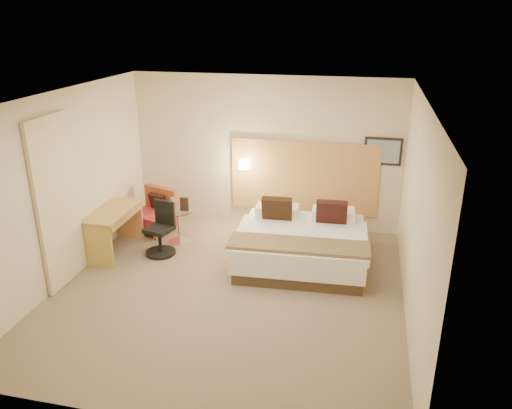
% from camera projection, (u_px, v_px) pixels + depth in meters
% --- Properties ---
extents(floor, '(4.80, 5.00, 0.02)m').
position_uv_depth(floor, '(229.00, 291.00, 7.06)').
color(floor, '#786650').
rests_on(floor, ground).
extents(ceiling, '(4.80, 5.00, 0.02)m').
position_uv_depth(ceiling, '(224.00, 97.00, 6.08)').
color(ceiling, white).
rests_on(ceiling, floor).
extents(wall_back, '(4.80, 0.02, 2.70)m').
position_uv_depth(wall_back, '(265.00, 153.00, 8.85)').
color(wall_back, beige).
rests_on(wall_back, floor).
extents(wall_front, '(4.80, 0.02, 2.70)m').
position_uv_depth(wall_front, '(147.00, 302.00, 4.28)').
color(wall_front, beige).
rests_on(wall_front, floor).
extents(wall_left, '(0.02, 5.00, 2.70)m').
position_uv_depth(wall_left, '(63.00, 188.00, 7.06)').
color(wall_left, beige).
rests_on(wall_left, floor).
extents(wall_right, '(0.02, 5.00, 2.70)m').
position_uv_depth(wall_right, '(417.00, 217.00, 6.07)').
color(wall_right, beige).
rests_on(wall_right, floor).
extents(headboard_panel, '(2.60, 0.04, 1.30)m').
position_uv_depth(headboard_panel, '(303.00, 177.00, 8.81)').
color(headboard_panel, '#BB8848').
rests_on(headboard_panel, wall_back).
extents(art_frame, '(0.62, 0.03, 0.47)m').
position_uv_depth(art_frame, '(383.00, 151.00, 8.35)').
color(art_frame, black).
rests_on(art_frame, wall_back).
extents(art_canvas, '(0.54, 0.01, 0.39)m').
position_uv_depth(art_canvas, '(383.00, 152.00, 8.34)').
color(art_canvas, gray).
rests_on(art_canvas, wall_back).
extents(lamp_arm, '(0.02, 0.12, 0.02)m').
position_uv_depth(lamp_arm, '(245.00, 164.00, 8.91)').
color(lamp_arm, silver).
rests_on(lamp_arm, wall_back).
extents(lamp_shade, '(0.15, 0.15, 0.15)m').
position_uv_depth(lamp_shade, '(244.00, 164.00, 8.86)').
color(lamp_shade, '#FFEDC6').
rests_on(lamp_shade, wall_back).
extents(curtain, '(0.06, 0.90, 2.42)m').
position_uv_depth(curtain, '(57.00, 203.00, 6.87)').
color(curtain, beige).
rests_on(curtain, wall_left).
extents(bottle_a, '(0.07, 0.07, 0.21)m').
position_uv_depth(bottle_a, '(173.00, 204.00, 8.33)').
color(bottle_a, '#77A4B9').
rests_on(bottle_a, side_table).
extents(menu_folder, '(0.14, 0.07, 0.23)m').
position_uv_depth(menu_folder, '(184.00, 204.00, 8.28)').
color(menu_folder, '#301E13').
rests_on(menu_folder, side_table).
extents(bed, '(2.06, 2.01, 0.96)m').
position_uv_depth(bed, '(302.00, 242.00, 7.79)').
color(bed, '#433421').
rests_on(bed, floor).
extents(lounge_chair, '(0.87, 0.82, 0.75)m').
position_uv_depth(lounge_chair, '(155.00, 214.00, 8.93)').
color(lounge_chair, tan).
rests_on(lounge_chair, floor).
extents(side_table, '(0.60, 0.60, 0.58)m').
position_uv_depth(side_table, '(179.00, 224.00, 8.43)').
color(side_table, white).
rests_on(side_table, floor).
extents(desk, '(0.56, 1.18, 0.74)m').
position_uv_depth(desk, '(114.00, 219.00, 7.99)').
color(desk, '#B38C46').
rests_on(desk, floor).
extents(desk_chair, '(0.58, 0.58, 0.86)m').
position_uv_depth(desk_chair, '(161.00, 233.00, 8.03)').
color(desk_chair, black).
rests_on(desk_chair, floor).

